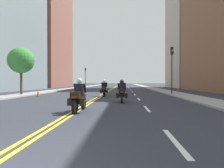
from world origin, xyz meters
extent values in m
plane|color=#2A2D35|center=(0.00, 48.00, 0.00)|extent=(264.00, 264.00, 0.00)
cube|color=gray|center=(-8.13, 48.00, 0.06)|extent=(2.30, 144.00, 0.12)
cube|color=gray|center=(8.13, 48.00, 0.06)|extent=(2.30, 144.00, 0.12)
cube|color=yellow|center=(-0.12, 48.00, 0.00)|extent=(0.12, 132.00, 0.01)
cube|color=yellow|center=(0.12, 48.00, 0.00)|extent=(0.12, 132.00, 0.01)
cube|color=silver|center=(3.49, 2.00, 0.00)|extent=(0.14, 2.40, 0.01)
cube|color=silver|center=(3.49, 8.00, 0.00)|extent=(0.14, 2.40, 0.01)
cube|color=silver|center=(3.49, 14.00, 0.00)|extent=(0.14, 2.40, 0.01)
cube|color=silver|center=(3.49, 20.00, 0.00)|extent=(0.14, 2.40, 0.01)
cube|color=silver|center=(3.49, 26.00, 0.00)|extent=(0.14, 2.40, 0.01)
cube|color=silver|center=(3.49, 32.00, 0.00)|extent=(0.14, 2.40, 0.01)
cube|color=silver|center=(3.49, 38.00, 0.00)|extent=(0.14, 2.40, 0.01)
cube|color=silver|center=(3.49, 44.00, 0.00)|extent=(0.14, 2.40, 0.01)
cube|color=silver|center=(3.49, 50.00, 0.00)|extent=(0.14, 2.40, 0.01)
cube|color=silver|center=(3.49, 56.00, 0.00)|extent=(0.14, 2.40, 0.01)
cube|color=slate|center=(-17.02, 30.45, 12.80)|extent=(6.81, 18.76, 25.60)
cube|color=brown|center=(-17.73, 51.83, 15.46)|extent=(8.25, 19.51, 30.92)
cube|color=#2D3847|center=(-21.88, 51.83, 7.73)|extent=(0.04, 16.38, 0.90)
cube|color=#BAB4A8|center=(18.33, 48.04, 15.76)|extent=(9.44, 14.91, 31.52)
cube|color=#2D3847|center=(23.06, 48.04, 7.88)|extent=(0.04, 12.52, 0.90)
cylinder|color=black|center=(0.22, 7.67, 0.32)|extent=(0.16, 0.65, 0.64)
cylinder|color=black|center=(0.16, 6.04, 0.32)|extent=(0.16, 0.65, 0.64)
cube|color=silver|center=(0.22, 7.67, 0.66)|extent=(0.15, 0.33, 0.04)
cube|color=black|center=(0.19, 6.86, 0.60)|extent=(0.37, 1.25, 0.40)
cube|color=black|center=(0.16, 6.12, 0.82)|extent=(0.41, 0.38, 0.28)
cube|color=red|center=(0.16, 5.93, 0.74)|extent=(0.20, 0.04, 0.06)
cube|color=black|center=(-0.11, 6.38, 0.50)|extent=(0.22, 0.45, 0.32)
cube|color=black|center=(0.45, 6.36, 0.50)|extent=(0.22, 0.45, 0.32)
cube|color=#B2C1CC|center=(0.21, 7.38, 0.98)|extent=(0.36, 0.14, 0.36)
cube|color=black|center=(0.19, 6.81, 1.05)|extent=(0.41, 0.28, 0.51)
cylinder|color=black|center=(-0.04, 6.97, 1.10)|extent=(0.11, 0.28, 0.45)
cylinder|color=black|center=(0.44, 6.95, 1.10)|extent=(0.11, 0.28, 0.45)
sphere|color=white|center=(0.19, 6.84, 1.45)|extent=(0.26, 0.26, 0.26)
cylinder|color=black|center=(2.14, 12.29, 0.31)|extent=(0.14, 0.63, 0.63)
cylinder|color=black|center=(2.16, 10.74, 0.31)|extent=(0.14, 0.63, 0.63)
cube|color=silver|center=(2.14, 12.29, 0.65)|extent=(0.14, 0.32, 0.04)
cube|color=black|center=(2.15, 11.52, 0.59)|extent=(0.33, 1.18, 0.40)
cube|color=black|center=(2.16, 10.82, 0.81)|extent=(0.40, 0.36, 0.28)
cube|color=red|center=(2.16, 10.63, 0.73)|extent=(0.20, 0.03, 0.06)
cube|color=black|center=(1.87, 11.05, 0.49)|extent=(0.21, 0.44, 0.32)
cube|color=black|center=(2.43, 11.05, 0.49)|extent=(0.21, 0.44, 0.32)
cube|color=#B2C1CC|center=(2.14, 12.01, 0.97)|extent=(0.36, 0.13, 0.36)
cube|color=black|center=(2.15, 11.47, 1.04)|extent=(0.40, 0.26, 0.50)
cylinder|color=black|center=(1.91, 11.61, 1.09)|extent=(0.10, 0.28, 0.45)
cylinder|color=black|center=(2.39, 11.62, 1.09)|extent=(0.10, 0.28, 0.45)
sphere|color=black|center=(2.15, 11.50, 1.44)|extent=(0.26, 0.26, 0.26)
cylinder|color=black|center=(0.37, 18.07, 0.33)|extent=(0.14, 0.66, 0.66)
cylinder|color=black|center=(0.42, 16.48, 0.33)|extent=(0.14, 0.66, 0.66)
cube|color=silver|center=(0.37, 18.07, 0.68)|extent=(0.15, 0.32, 0.04)
cube|color=black|center=(0.40, 17.27, 0.61)|extent=(0.35, 1.22, 0.40)
cube|color=black|center=(0.42, 16.56, 0.83)|extent=(0.41, 0.37, 0.28)
cube|color=red|center=(0.42, 16.37, 0.75)|extent=(0.20, 0.04, 0.06)
cube|color=black|center=(0.13, 16.79, 0.51)|extent=(0.21, 0.45, 0.32)
cube|color=black|center=(0.69, 16.80, 0.51)|extent=(0.21, 0.45, 0.32)
cube|color=#B2C1CC|center=(0.38, 17.78, 0.99)|extent=(0.36, 0.13, 0.36)
cube|color=black|center=(0.40, 17.22, 1.08)|extent=(0.41, 0.27, 0.53)
cylinder|color=black|center=(0.15, 17.37, 1.13)|extent=(0.11, 0.28, 0.45)
cylinder|color=black|center=(0.63, 17.38, 1.13)|extent=(0.11, 0.28, 0.45)
sphere|color=white|center=(0.40, 17.25, 1.48)|extent=(0.26, 0.26, 0.26)
cylinder|color=black|center=(2.07, 22.92, 0.30)|extent=(0.14, 0.61, 0.61)
cylinder|color=black|center=(2.13, 21.45, 0.30)|extent=(0.14, 0.61, 0.61)
cube|color=silver|center=(2.07, 22.92, 0.63)|extent=(0.15, 0.33, 0.04)
cube|color=black|center=(2.10, 22.19, 0.58)|extent=(0.36, 1.13, 0.40)
cube|color=black|center=(2.13, 21.52, 0.80)|extent=(0.41, 0.38, 0.28)
cube|color=red|center=(2.13, 21.33, 0.72)|extent=(0.20, 0.04, 0.06)
cube|color=black|center=(1.84, 21.73, 0.48)|extent=(0.22, 0.45, 0.32)
cube|color=black|center=(2.40, 21.76, 0.48)|extent=(0.22, 0.45, 0.32)
cube|color=#B2C1CC|center=(2.08, 22.66, 0.96)|extent=(0.36, 0.14, 0.36)
cube|color=black|center=(2.10, 22.14, 1.06)|extent=(0.41, 0.28, 0.56)
cylinder|color=black|center=(1.86, 22.28, 1.11)|extent=(0.11, 0.28, 0.45)
cylinder|color=black|center=(2.34, 22.30, 1.11)|extent=(0.11, 0.28, 0.45)
sphere|color=black|center=(2.10, 22.17, 1.48)|extent=(0.26, 0.26, 0.26)
cube|color=black|center=(-6.03, 16.95, 0.01)|extent=(0.35, 0.35, 0.03)
cone|color=orange|center=(-6.03, 16.95, 0.35)|extent=(0.28, 0.28, 0.64)
cylinder|color=white|center=(-6.03, 16.95, 0.43)|extent=(0.19, 0.19, 0.08)
cylinder|color=black|center=(7.38, 19.58, 2.17)|extent=(0.12, 0.12, 4.34)
cube|color=black|center=(7.38, 19.58, 4.69)|extent=(0.28, 0.28, 0.80)
sphere|color=yellow|center=(7.38, 19.43, 4.69)|extent=(0.18, 0.18, 0.18)
cylinder|color=black|center=(-7.38, 49.48, 2.06)|extent=(0.12, 0.12, 4.13)
cube|color=black|center=(-7.38, 49.48, 4.48)|extent=(0.28, 0.28, 0.80)
sphere|color=green|center=(-7.38, 49.33, 4.20)|extent=(0.18, 0.18, 0.18)
cylinder|color=#483A25|center=(-8.20, 17.93, 1.33)|extent=(0.24, 0.24, 2.67)
sphere|color=#3A863A|center=(-8.20, 17.93, 3.60)|extent=(2.65, 2.65, 2.65)
camera|label=1|loc=(2.29, -2.97, 1.41)|focal=33.66mm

